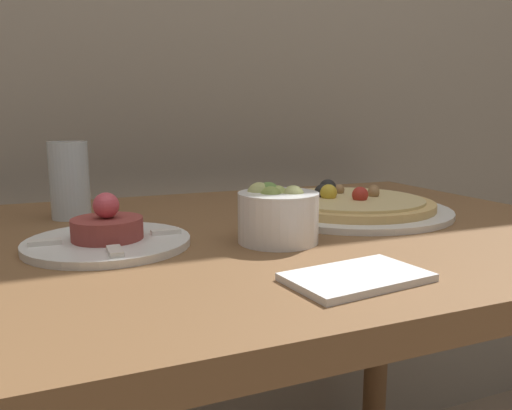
# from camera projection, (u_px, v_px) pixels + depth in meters

# --- Properties ---
(dining_table) EXTENTS (1.01, 0.75, 0.80)m
(dining_table) POSITION_uv_depth(u_px,v_px,m) (272.00, 308.00, 0.80)
(dining_table) COLOR brown
(dining_table) RESTS_ON ground_plane
(pizza_plate) EXTENTS (0.35, 0.35, 0.05)m
(pizza_plate) POSITION_uv_depth(u_px,v_px,m) (349.00, 205.00, 0.88)
(pizza_plate) COLOR white
(pizza_plate) RESTS_ON dining_table
(tartare_plate) EXTENTS (0.21, 0.21, 0.07)m
(tartare_plate) POSITION_uv_depth(u_px,v_px,m) (108.00, 236.00, 0.65)
(tartare_plate) COLOR white
(tartare_plate) RESTS_ON dining_table
(small_bowl) EXTENTS (0.11, 0.11, 0.08)m
(small_bowl) POSITION_uv_depth(u_px,v_px,m) (277.00, 213.00, 0.67)
(small_bowl) COLOR white
(small_bowl) RESTS_ON dining_table
(drinking_glass) EXTENTS (0.06, 0.06, 0.13)m
(drinking_glass) POSITION_uv_depth(u_px,v_px,m) (70.00, 180.00, 0.83)
(drinking_glass) COLOR silver
(drinking_glass) RESTS_ON dining_table
(napkin) EXTENTS (0.15, 0.10, 0.01)m
(napkin) POSITION_uv_depth(u_px,v_px,m) (357.00, 277.00, 0.52)
(napkin) COLOR white
(napkin) RESTS_ON dining_table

